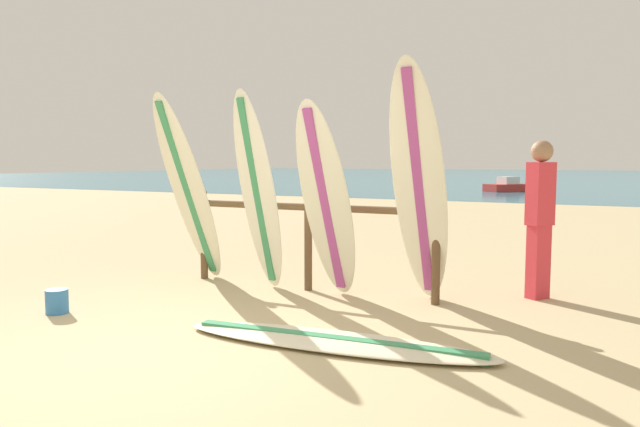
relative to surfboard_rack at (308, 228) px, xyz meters
name	(u,v)px	position (x,y,z in m)	size (l,w,h in m)	color
ground_plane	(146,358)	(-0.01, -2.59, -0.72)	(120.00, 120.00, 0.00)	tan
ocean_water	(577,176)	(-0.01, 55.41, -0.72)	(120.00, 80.00, 0.01)	teal
surfboard_rack	(308,228)	(0.00, 0.00, 0.00)	(3.08, 0.09, 1.11)	brown
surfboard_leaning_far_left	(189,192)	(-1.38, -0.40, 0.40)	(0.53, 1.16, 2.24)	silver
surfboard_leaning_left	(258,193)	(-0.45, -0.34, 0.40)	(0.50, 0.71, 2.26)	white
surfboard_leaning_center_left	(326,202)	(0.40, -0.35, 0.33)	(0.64, 0.87, 2.10)	silver
surfboard_leaning_center	(419,188)	(1.38, -0.26, 0.49)	(0.58, 1.19, 2.43)	white
surfboard_lying_on_sand	(334,341)	(1.12, -1.68, -0.69)	(2.68, 0.80, 0.08)	beige
beachgoer_standing	(540,212)	(2.40, 0.77, 0.21)	(0.30, 0.32, 1.70)	#D8333F
small_boat_offshore	(508,186)	(-1.46, 23.54, -0.47)	(2.26, 2.35, 0.71)	#B22D28
sand_bucket	(57,301)	(-1.71, -2.01, -0.61)	(0.21, 0.21, 0.24)	#3372B2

